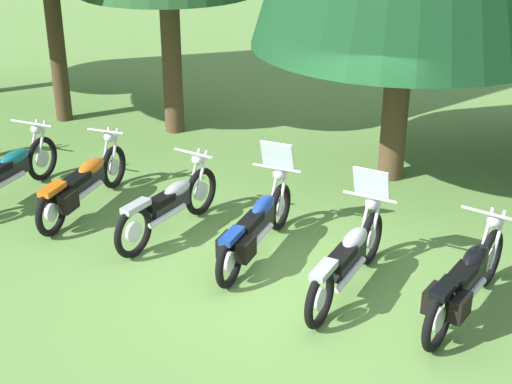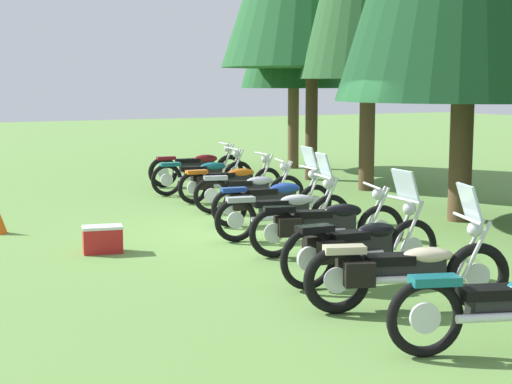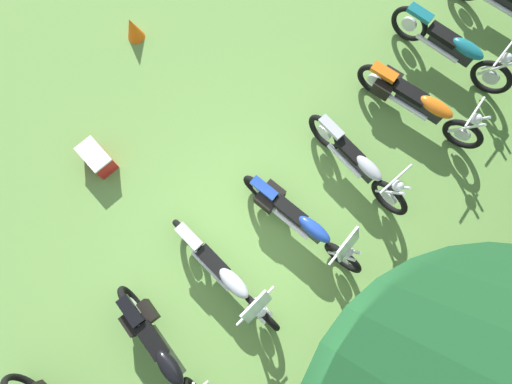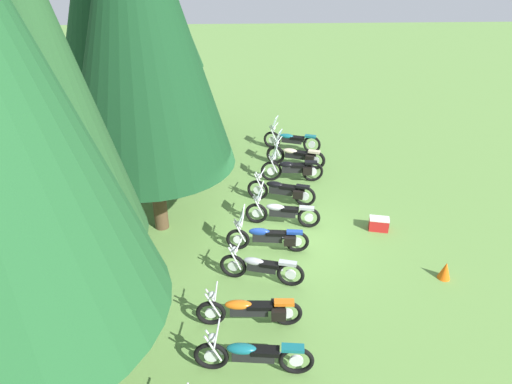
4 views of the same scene
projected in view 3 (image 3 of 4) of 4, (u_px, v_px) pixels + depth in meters
The scene contains 10 objects.
ground_plane at pixel (260, 251), 6.44m from camera, with size 80.00×80.00×0.00m, color #608C42.
motorcycle_0 at pixel (512, 4), 7.18m from camera, with size 0.61×2.40×1.01m.
motorcycle_1 at pixel (453, 47), 6.93m from camera, with size 0.76×2.38×1.01m.
motorcycle_2 at pixel (417, 102), 6.67m from camera, with size 0.61×2.36×0.99m.
motorcycle_3 at pixel (358, 163), 6.38m from camera, with size 0.81×2.11×1.00m.
motorcycle_4 at pixel (300, 221), 6.11m from camera, with size 0.71×2.29×1.34m.
motorcycle_5 at pixel (226, 275), 5.88m from camera, with size 0.75×2.24×1.35m.
motorcycle_6 at pixel (162, 350), 5.60m from camera, with size 1.01×2.20×1.01m.
picnic_cooler at pixel (97, 158), 6.65m from camera, with size 0.46×0.63×0.40m.
traffic_cone at pixel (133, 28), 7.29m from camera, with size 0.32×0.32×0.48m, color #EA590F.
Camera 3 is at (0.73, 0.41, 6.45)m, focal length 28.30 mm.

